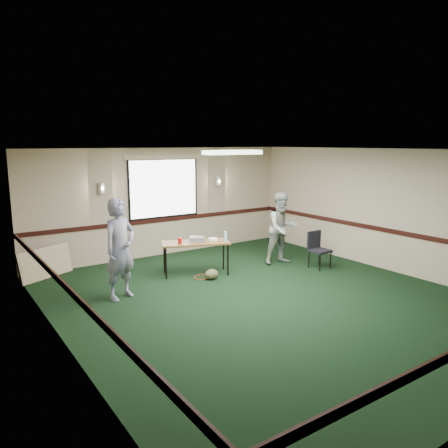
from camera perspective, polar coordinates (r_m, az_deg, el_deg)
ground at (r=8.15m, az=5.23°, el=-9.72°), size 8.00×8.00×0.00m
room_shell at (r=9.46m, az=-2.82°, el=3.02°), size 8.00×8.02×8.00m
folding_table at (r=9.42m, az=-3.72°, el=-2.66°), size 1.55×1.08×0.72m
projector at (r=9.42m, az=-3.55°, el=-2.01°), size 0.41×0.39×0.11m
game_console at (r=9.57m, az=-1.47°, el=-1.98°), size 0.22×0.20×0.04m
red_cup at (r=9.23m, az=-5.78°, el=-2.21°), size 0.09×0.09×0.13m
water_bottle at (r=9.42m, az=0.20°, el=-1.64°), size 0.07×0.07×0.22m
duffel_bag at (r=9.20m, az=-1.64°, el=-6.59°), size 0.31×0.23×0.21m
cable_coil at (r=9.34m, az=-2.86°, el=-6.96°), size 0.42×0.42×0.02m
folded_table at (r=9.98m, az=-22.30°, el=-4.73°), size 1.21×0.73×0.65m
conference_chair at (r=10.19m, az=12.10°, el=-2.90°), size 0.41×0.43×0.84m
person_left at (r=8.13m, az=-13.42°, el=-3.22°), size 0.79×0.66×1.85m
person_right at (r=10.32m, az=7.61°, el=-0.57°), size 0.91×0.76×1.69m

